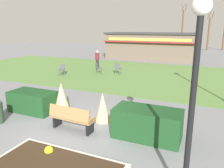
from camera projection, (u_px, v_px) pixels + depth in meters
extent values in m
plane|color=slate|center=(78.00, 130.00, 8.13)|extent=(80.00, 80.00, 0.00)
cube|color=#5B8442|center=(149.00, 75.00, 17.43)|extent=(36.00, 12.00, 0.01)
sphere|color=yellow|center=(49.00, 150.00, 6.41)|extent=(0.26, 0.26, 0.26)
cube|color=#9E7547|center=(73.00, 118.00, 8.03)|extent=(1.72, 0.55, 0.06)
cube|color=#9E7547|center=(69.00, 113.00, 7.77)|extent=(1.70, 0.20, 0.44)
cube|color=black|center=(57.00, 120.00, 8.40)|extent=(0.10, 0.44, 0.45)
cube|color=black|center=(90.00, 128.00, 7.77)|extent=(0.10, 0.44, 0.45)
cube|color=#9E7547|center=(55.00, 112.00, 8.35)|extent=(0.08, 0.44, 0.06)
cube|color=#9E7547|center=(92.00, 119.00, 7.65)|extent=(0.08, 0.44, 0.06)
cube|color=#19421E|center=(33.00, 101.00, 9.84)|extent=(2.04, 1.10, 0.91)
cube|color=#19421E|center=(147.00, 124.00, 7.44)|extent=(2.25, 1.10, 1.02)
cone|color=#D1BC7F|center=(103.00, 107.00, 8.74)|extent=(0.60, 0.60, 1.18)
cone|color=#D1BC7F|center=(61.00, 97.00, 9.73)|extent=(0.74, 0.74, 1.33)
cylinder|color=black|center=(191.00, 118.00, 4.33)|extent=(0.12, 0.12, 3.87)
sphere|color=white|center=(202.00, 6.00, 3.81)|extent=(0.36, 0.36, 0.36)
cube|color=#6B5B4C|center=(151.00, 47.00, 25.76)|extent=(10.14, 3.73, 2.93)
cube|color=#333338|center=(152.00, 33.00, 25.38)|extent=(10.44, 4.03, 0.16)
cube|color=maroon|center=(147.00, 42.00, 23.79)|extent=(10.24, 0.36, 0.08)
cube|color=#D8CC4C|center=(147.00, 39.00, 23.86)|extent=(9.13, 0.04, 0.28)
cube|color=#4C5156|center=(99.00, 68.00, 17.87)|extent=(0.61, 0.61, 0.04)
cube|color=#4C5156|center=(97.00, 66.00, 17.79)|extent=(0.27, 0.39, 0.44)
cylinder|color=#4C5156|center=(102.00, 71.00, 17.78)|extent=(0.03, 0.03, 0.45)
cylinder|color=#4C5156|center=(101.00, 70.00, 18.14)|extent=(0.03, 0.03, 0.45)
cylinder|color=#4C5156|center=(97.00, 72.00, 17.72)|extent=(0.03, 0.03, 0.45)
cylinder|color=#4C5156|center=(97.00, 71.00, 18.08)|extent=(0.03, 0.03, 0.45)
cube|color=#4C5156|center=(61.00, 70.00, 17.09)|extent=(0.48, 0.48, 0.04)
cube|color=#4C5156|center=(62.00, 67.00, 17.22)|extent=(0.44, 0.09, 0.44)
cylinder|color=#4C5156|center=(58.00, 73.00, 17.03)|extent=(0.03, 0.03, 0.45)
cylinder|color=#4C5156|center=(62.00, 74.00, 16.92)|extent=(0.03, 0.03, 0.45)
cylinder|color=#4C5156|center=(60.00, 72.00, 17.38)|extent=(0.03, 0.03, 0.45)
cylinder|color=#4C5156|center=(65.00, 73.00, 17.27)|extent=(0.03, 0.03, 0.45)
cube|color=#4C5156|center=(118.00, 69.00, 17.72)|extent=(0.44, 0.44, 0.04)
cube|color=#4C5156|center=(117.00, 66.00, 17.48)|extent=(0.44, 0.04, 0.44)
cylinder|color=#4C5156|center=(121.00, 71.00, 17.86)|extent=(0.03, 0.03, 0.45)
cylinder|color=#4C5156|center=(117.00, 71.00, 18.01)|extent=(0.03, 0.03, 0.45)
cylinder|color=#4C5156|center=(120.00, 72.00, 17.53)|extent=(0.03, 0.03, 0.45)
cylinder|color=#4C5156|center=(115.00, 72.00, 17.68)|extent=(0.03, 0.03, 0.45)
cylinder|color=#23232D|center=(97.00, 65.00, 19.75)|extent=(0.28, 0.28, 0.85)
cylinder|color=maroon|center=(97.00, 57.00, 19.57)|extent=(0.34, 0.34, 0.62)
sphere|color=beige|center=(97.00, 52.00, 19.47)|extent=(0.22, 0.22, 0.22)
cube|color=maroon|center=(143.00, 48.00, 34.34)|extent=(4.36, 2.22, 0.60)
cube|color=black|center=(142.00, 45.00, 34.28)|extent=(2.46, 1.81, 0.44)
cylinder|color=black|center=(152.00, 49.00, 34.86)|extent=(0.66, 0.28, 0.64)
cylinder|color=black|center=(150.00, 50.00, 33.16)|extent=(0.66, 0.28, 0.64)
cylinder|color=black|center=(136.00, 49.00, 35.63)|extent=(0.66, 0.28, 0.64)
cylinder|color=black|center=(133.00, 50.00, 33.94)|extent=(0.66, 0.28, 0.64)
cylinder|color=brown|center=(182.00, 30.00, 38.31)|extent=(0.28, 0.28, 6.47)
cylinder|color=brown|center=(186.00, 7.00, 37.34)|extent=(0.25, 0.58, 1.12)
cylinder|color=brown|center=(183.00, 8.00, 37.72)|extent=(0.54, 0.36, 1.12)
cylinder|color=brown|center=(183.00, 7.00, 37.18)|extent=(0.54, 0.35, 1.12)
cylinder|color=brown|center=(224.00, 32.00, 36.10)|extent=(0.28, 0.28, 5.88)
cylinder|color=brown|center=(208.00, 35.00, 36.01)|extent=(0.28, 0.28, 5.09)
cylinder|color=brown|center=(213.00, 15.00, 35.21)|extent=(0.25, 0.58, 1.12)
cylinder|color=brown|center=(209.00, 15.00, 35.58)|extent=(0.54, 0.36, 1.12)
cylinder|color=brown|center=(209.00, 15.00, 35.04)|extent=(0.54, 0.35, 1.12)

